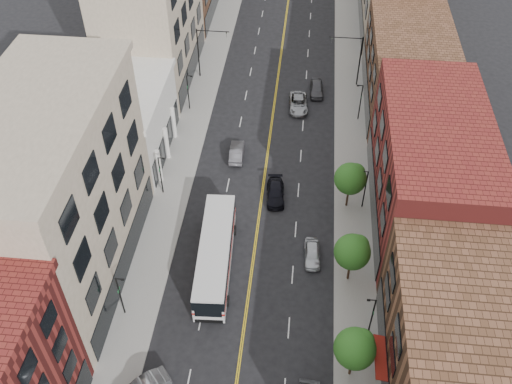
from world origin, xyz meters
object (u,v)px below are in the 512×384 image
(car_parked_far, at_px, (312,254))
(car_lane_a, at_px, (275,193))
(car_lane_b, at_px, (298,103))
(car_lane_c, at_px, (317,88))
(car_lane_behind, at_px, (237,152))
(city_bus, at_px, (215,253))

(car_parked_far, bearing_deg, car_lane_a, 113.73)
(car_parked_far, distance_m, car_lane_b, 25.65)
(car_lane_c, bearing_deg, car_lane_behind, -125.33)
(car_lane_behind, distance_m, car_lane_a, 8.27)
(city_bus, bearing_deg, car_lane_behind, 87.21)
(car_parked_far, relative_size, car_lane_behind, 0.89)
(car_lane_a, height_order, car_lane_c, car_lane_c)
(car_parked_far, distance_m, car_lane_behind, 17.52)
(car_parked_far, height_order, car_lane_b, car_lane_b)
(city_bus, bearing_deg, car_parked_far, 9.27)
(car_parked_far, relative_size, car_lane_b, 0.76)
(city_bus, bearing_deg, car_lane_a, 60.94)
(city_bus, height_order, car_parked_far, city_bus)
(car_lane_behind, height_order, car_lane_c, car_lane_c)
(car_parked_far, distance_m, car_lane_c, 29.19)
(city_bus, xyz_separation_m, car_lane_b, (6.73, 27.57, -1.27))
(car_lane_behind, bearing_deg, city_bus, 87.46)
(city_bus, bearing_deg, car_lane_b, 73.13)
(car_lane_b, distance_m, car_lane_c, 4.33)
(city_bus, distance_m, car_parked_far, 9.64)
(car_lane_b, bearing_deg, car_lane_a, -100.32)
(car_parked_far, bearing_deg, car_lane_b, 92.11)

